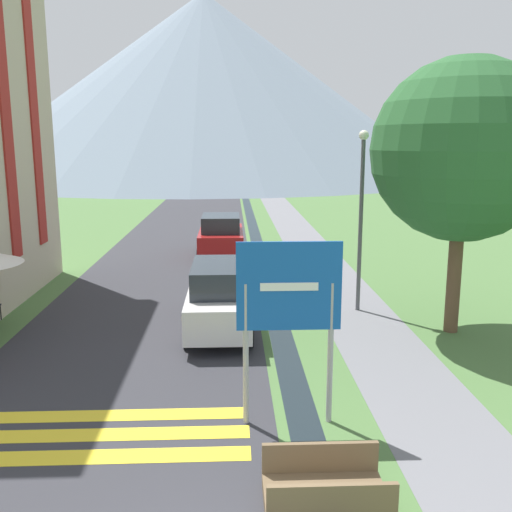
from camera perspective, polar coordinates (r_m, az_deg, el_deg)
ground_plane at (r=25.71m, az=-2.31°, el=0.33°), size 160.00×160.00×0.00m
road at (r=35.66m, az=-6.40°, el=3.39°), size 6.40×60.00×0.01m
footpath at (r=35.77m, az=3.41°, el=3.46°), size 2.20×60.00×0.01m
drainage_channel at (r=35.60m, az=-0.44°, el=3.44°), size 0.60×60.00×0.00m
crosswalk_marking at (r=10.60m, az=-16.19°, el=-16.81°), size 5.44×1.84×0.01m
mountain_distant at (r=83.79m, az=-5.15°, el=16.51°), size 68.01×68.01×24.90m
road_sign at (r=9.82m, az=3.30°, el=-4.88°), size 1.81×0.11×3.29m
footbridge at (r=8.53m, az=6.97°, el=-22.23°), size 1.70×1.10×0.65m
parked_car_near at (r=15.15m, az=-3.69°, el=-4.04°), size 1.71×4.51×1.82m
parked_car_far at (r=24.82m, az=-3.52°, el=2.05°), size 1.98×4.08×1.82m
streetlamp at (r=16.72m, az=10.48°, el=4.92°), size 0.28×0.28×5.25m
tree_by_path at (r=15.31m, az=19.99°, el=9.88°), size 4.58×4.58×7.01m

